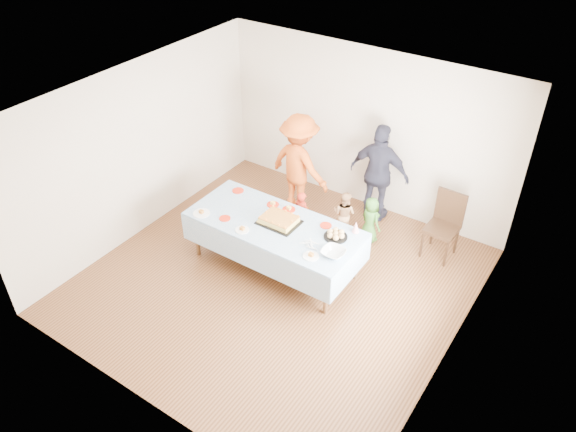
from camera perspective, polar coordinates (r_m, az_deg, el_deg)
name	(u,v)px	position (r m, az deg, el deg)	size (l,w,h in m)	color
ground	(277,280)	(8.11, -1.12, -6.56)	(5.00, 5.00, 0.00)	#4C2C15
room_walls	(279,176)	(7.02, -0.90, 4.07)	(5.04, 5.04, 2.72)	beige
party_table	(274,226)	(7.90, -1.43, -1.05)	(2.50, 1.10, 0.78)	#52361C
birthday_cake	(279,220)	(7.85, -0.92, -0.42)	(0.56, 0.43, 0.10)	black
rolls_tray	(336,235)	(7.61, 4.87, -1.91)	(0.33, 0.33, 0.10)	black
punch_bowl	(333,253)	(7.32, 4.65, -3.73)	(0.31, 0.31, 0.08)	silver
party_hat	(356,227)	(7.71, 6.90, -1.10)	(0.10, 0.10, 0.17)	white
fork_pile	(309,244)	(7.45, 2.13, -2.83)	(0.24, 0.18, 0.07)	white
plate_red_far_a	(238,191)	(8.58, -5.11, 2.59)	(0.18, 0.18, 0.01)	red
plate_red_far_b	(273,205)	(8.24, -1.55, 1.17)	(0.18, 0.18, 0.01)	red
plate_red_far_c	(289,209)	(8.13, 0.08, 0.67)	(0.19, 0.19, 0.01)	red
plate_red_far_d	(326,225)	(7.83, 3.86, -0.97)	(0.17, 0.17, 0.01)	red
plate_red_near	(225,218)	(8.00, -6.43, -0.24)	(0.16, 0.16, 0.01)	red
plate_white_left	(201,213)	(8.15, -8.78, 0.28)	(0.25, 0.25, 0.01)	white
plate_white_mid	(242,230)	(7.76, -4.67, -1.42)	(0.20, 0.20, 0.01)	white
plate_white_right	(311,256)	(7.29, 2.35, -4.10)	(0.21, 0.21, 0.01)	white
dining_chair	(445,221)	(8.58, 15.68, -0.49)	(0.46, 0.46, 1.03)	black
toddler_left	(302,214)	(8.70, 1.40, 0.17)	(0.29, 0.19, 0.80)	red
toddler_mid	(370,220)	(8.70, 8.38, -0.37)	(0.38, 0.24, 0.77)	#3C7D29
toddler_right	(344,214)	(8.77, 5.73, 0.21)	(0.38, 0.29, 0.78)	tan
adult_left	(299,164)	(9.08, 1.14, 5.28)	(1.11, 0.64, 1.72)	#D7561A
adult_right	(379,174)	(8.99, 9.24, 4.28)	(0.98, 0.41, 1.67)	#2B2B3B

